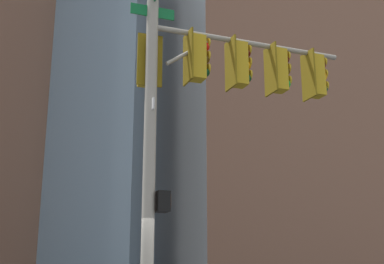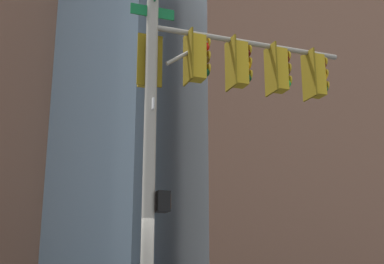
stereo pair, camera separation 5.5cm
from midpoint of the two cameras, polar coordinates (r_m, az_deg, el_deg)
signal_pole_assembly at (r=11.09m, az=2.05°, el=4.18°), size 4.04×3.47×7.43m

